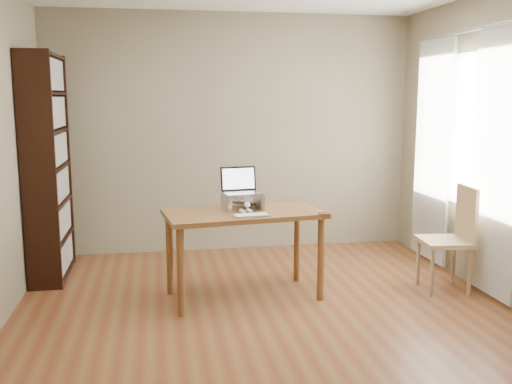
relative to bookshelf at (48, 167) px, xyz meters
name	(u,v)px	position (x,y,z in m)	size (l,w,h in m)	color
room	(277,153)	(1.86, -1.54, 0.25)	(4.04, 4.54, 2.64)	brown
bookshelf	(48,167)	(0.00, 0.00, 0.00)	(0.30, 0.90, 2.10)	black
curtains	(461,155)	(3.75, -0.75, 0.12)	(0.03, 1.90, 2.25)	silver
desk	(244,224)	(1.71, -0.91, -0.41)	(1.38, 0.82, 0.75)	brown
laptop_stand	(242,200)	(1.71, -0.83, -0.22)	(0.32, 0.25, 0.13)	silver
laptop	(241,187)	(1.71, -0.77, -0.11)	(0.34, 0.30, 0.22)	silver
keyboard	(251,215)	(1.74, -1.13, -0.29)	(0.30, 0.16, 0.02)	silver
coaster	(324,213)	(2.35, -1.11, -0.30)	(0.11, 0.11, 0.01)	brown
cat	(240,201)	(1.70, -0.80, -0.23)	(0.26, 0.49, 0.17)	#4C443C
chair	(452,234)	(3.55, -1.03, -0.55)	(0.45, 0.45, 0.93)	tan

